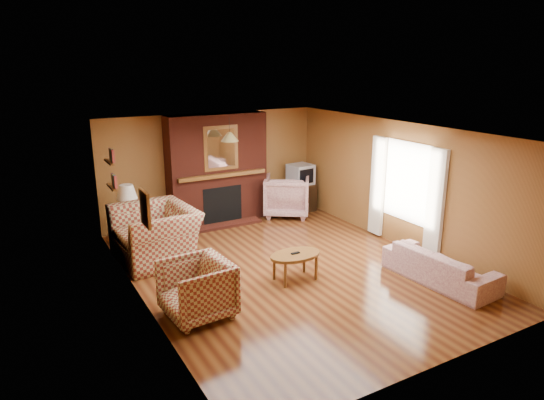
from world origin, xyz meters
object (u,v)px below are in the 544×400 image
floral_sofa (440,266)px  table_lamp (127,199)px  tv_stand (300,197)px  side_table (130,232)px  fireplace (217,170)px  crt_tv (301,174)px  plaid_armchair (197,289)px  coffee_table (295,257)px  plaid_loveseat (155,234)px  floral_armchair (287,196)px

floral_sofa → table_lamp: table_lamp is taller
table_lamp → tv_stand: 4.21m
side_table → table_lamp: size_ratio=0.91×
floral_sofa → fireplace: bearing=18.4°
tv_stand → floral_sofa: bearing=-92.8°
floral_sofa → crt_tv: size_ratio=3.30×
table_lamp → tv_stand: (4.15, 0.35, -0.62)m
floral_sofa → tv_stand: bearing=-5.8°
side_table → tv_stand: (4.15, 0.35, 0.03)m
crt_tv → plaid_armchair: bearing=-138.5°
coffee_table → side_table: side_table is taller
coffee_table → tv_stand: bearing=56.1°
tv_stand → plaid_armchair: bearing=-139.3°
plaid_loveseat → floral_sofa: (3.75, -3.18, -0.21)m
floral_sofa → tv_stand: 4.44m
fireplace → tv_stand: bearing=-5.1°
plaid_loveseat → tv_stand: (3.90, 1.25, -0.16)m
plaid_armchair → fireplace: bearing=148.3°
floral_sofa → coffee_table: floral_sofa is taller
plaid_armchair → table_lamp: table_lamp is taller
plaid_armchair → plaid_loveseat: bearing=173.4°
plaid_armchair → tv_stand: (4.00, 3.55, -0.09)m
side_table → table_lamp: (0.00, 0.00, 0.65)m
table_lamp → crt_tv: table_lamp is taller
plaid_loveseat → table_lamp: bearing=-168.8°
plaid_loveseat → crt_tv: crt_tv is taller
fireplace → side_table: size_ratio=4.11×
side_table → plaid_loveseat: bearing=-74.5°
floral_armchair → plaid_loveseat: bearing=52.1°
fireplace → floral_armchair: (1.57, -0.36, -0.71)m
plaid_armchair → side_table: (-0.15, 3.20, -0.12)m
plaid_armchair → floral_sofa: 3.95m
plaid_armchair → table_lamp: 3.25m
fireplace → tv_stand: fireplace is taller
floral_armchair → side_table: bearing=37.3°
side_table → tv_stand: size_ratio=0.90×
plaid_armchair → floral_sofa: (3.85, -0.89, -0.14)m
plaid_armchair → crt_tv: (4.00, 3.54, 0.47)m
floral_armchair → side_table: floral_armchair is taller
crt_tv → fireplace: bearing=174.7°
side_table → table_lamp: 0.65m
crt_tv → floral_sofa: bearing=-91.9°
plaid_armchair → side_table: size_ratio=1.56×
table_lamp → fireplace: bearing=14.3°
plaid_loveseat → crt_tv: (3.90, 1.25, 0.40)m
floral_sofa → crt_tv: crt_tv is taller
fireplace → table_lamp: (-2.10, -0.53, -0.24)m
plaid_armchair → floral_armchair: bearing=129.7°
plaid_loveseat → plaid_armchair: bearing=-6.8°
plaid_loveseat → plaid_armchair: 2.30m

